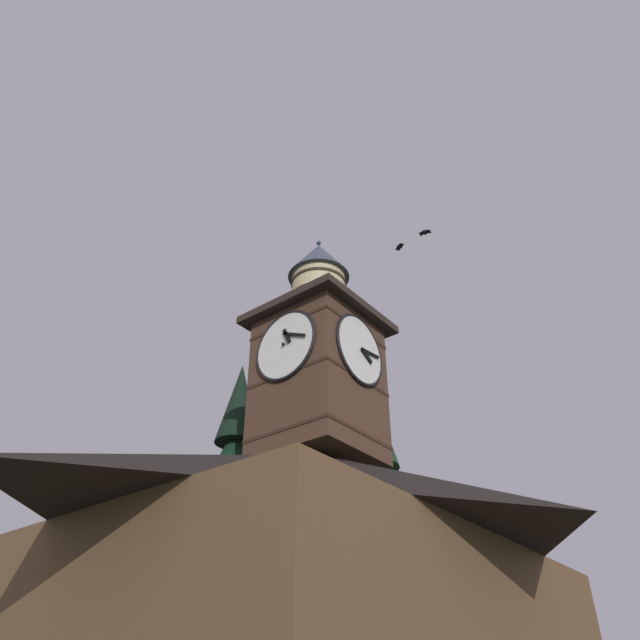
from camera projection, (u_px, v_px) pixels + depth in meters
building_main at (324, 615)px, 14.61m from camera, size 13.19×9.52×8.18m
clock_tower at (319, 361)px, 19.14m from camera, size 3.77×3.77×8.27m
pine_tree_behind at (225, 584)px, 19.48m from camera, size 4.98×4.98×13.70m
pine_tree_aside at (368, 552)px, 24.31m from camera, size 6.28×6.28×19.62m
moon at (82, 542)px, 53.17m from camera, size 2.24×2.24×2.24m
flying_bird_high at (400, 247)px, 25.98m from camera, size 0.38×0.49×0.15m
flying_bird_low at (425, 232)px, 25.30m from camera, size 0.32×0.51×0.16m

